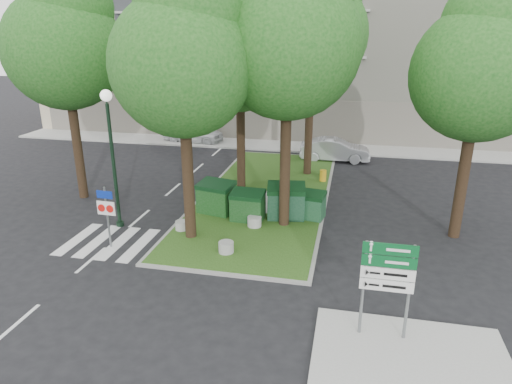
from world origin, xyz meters
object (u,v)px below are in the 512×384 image
(bollard_mid, at_px, (226,247))
(street_lamp, at_px, (111,144))
(tree_median_near_right, at_px, (291,31))
(directional_sign, at_px, (387,275))
(car_silver, at_px, (335,150))
(tree_median_far, at_px, (315,23))
(litter_bin, at_px, (323,176))
(tree_street_right, at_px, (484,60))
(dumpster_b, at_px, (248,206))
(tree_median_near_left, at_px, (184,51))
(tree_street_left, at_px, (65,38))
(dumpster_d, at_px, (310,205))
(car_white, at_px, (193,132))
(dumpster_a, at_px, (216,197))
(dumpster_c, at_px, (286,201))
(bollard_right, at_px, (254,221))
(bollard_left, at_px, (182,225))
(tree_median_mid, at_px, (242,52))
(traffic_sign_pole, at_px, (107,209))

(bollard_mid, xyz_separation_m, street_lamp, (-5.22, 1.62, 3.33))
(tree_median_near_right, height_order, directional_sign, tree_median_near_right)
(car_silver, bearing_deg, tree_median_near_right, 169.77)
(bollard_mid, bearing_deg, car_silver, 76.78)
(tree_median_far, distance_m, directional_sign, 16.20)
(bollard_mid, xyz_separation_m, litter_bin, (2.92, 9.35, 0.11))
(tree_street_right, xyz_separation_m, dumpster_b, (-8.72, -0.41, -6.22))
(tree_median_near_left, height_order, tree_street_left, tree_street_left)
(dumpster_d, bearing_deg, tree_median_near_right, -124.80)
(tree_median_near_right, relative_size, car_white, 2.55)
(tree_median_near_left, relative_size, tree_street_right, 1.05)
(dumpster_a, xyz_separation_m, dumpster_d, (4.23, 0.25, -0.12))
(dumpster_c, relative_size, bollard_right, 3.05)
(bollard_left, height_order, bollard_mid, bollard_mid)
(tree_median_far, relative_size, directional_sign, 4.27)
(bollard_left, bearing_deg, tree_median_mid, 78.87)
(tree_median_mid, distance_m, bollard_left, 9.08)
(dumpster_a, bearing_deg, traffic_sign_pole, -113.76)
(tree_street_right, height_order, dumpster_a, tree_street_right)
(bollard_mid, bearing_deg, dumpster_b, 88.55)
(bollard_left, bearing_deg, tree_street_right, 10.33)
(dumpster_d, bearing_deg, car_silver, 97.37)
(traffic_sign_pole, xyz_separation_m, car_white, (-2.71, 17.29, -0.83))
(tree_street_right, xyz_separation_m, dumpster_a, (-10.32, 0.14, -6.15))
(litter_bin, bearing_deg, traffic_sign_pole, -127.94)
(bollard_mid, xyz_separation_m, car_silver, (3.31, 14.07, 0.40))
(car_white, distance_m, car_silver, 11.02)
(bollard_left, xyz_separation_m, bollard_right, (2.91, 0.98, 0.03))
(bollard_left, bearing_deg, tree_median_near_right, 20.19)
(car_white, bearing_deg, tree_street_right, -123.81)
(tree_median_near_right, xyz_separation_m, dumpster_c, (-0.12, 0.72, -7.12))
(car_white, bearing_deg, tree_median_near_left, -154.64)
(directional_sign, bearing_deg, bollard_left, 145.12)
(tree_median_near_right, distance_m, bollard_left, 8.88)
(street_lamp, bearing_deg, bollard_left, -0.59)
(tree_street_right, bearing_deg, car_white, 140.34)
(car_white, bearing_deg, tree_median_near_right, -140.81)
(tree_median_near_right, xyz_separation_m, dumpster_a, (-3.32, 0.64, -7.16))
(tree_median_near_right, distance_m, directional_sign, 9.93)
(tree_street_left, height_order, bollard_left, tree_street_left)
(tree_street_right, height_order, traffic_sign_pole, tree_street_right)
(car_silver, bearing_deg, tree_street_left, 125.77)
(tree_street_left, bearing_deg, car_white, 83.64)
(street_lamp, distance_m, car_silver, 15.38)
(directional_sign, bearing_deg, car_silver, 96.76)
(tree_street_left, height_order, traffic_sign_pole, tree_street_left)
(tree_median_near_right, distance_m, litter_bin, 9.85)
(tree_median_near_left, bearing_deg, bollard_left, 146.27)
(dumpster_a, height_order, directional_sign, directional_sign)
(tree_street_left, height_order, bollard_mid, tree_street_left)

